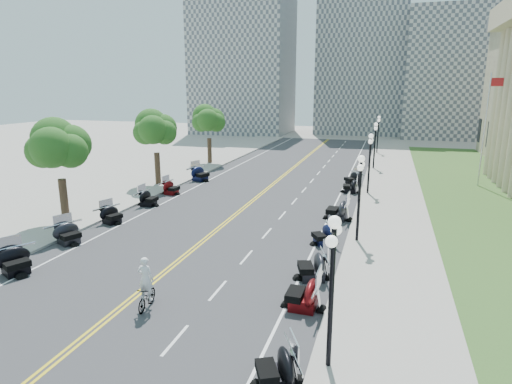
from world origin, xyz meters
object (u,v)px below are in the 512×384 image
(flagpole, at_px, (484,131))
(motorcycle_n_3, at_px, (277,367))
(cyclist_rider, at_px, (145,264))
(bicycle, at_px, (147,297))

(flagpole, xyz_separation_m, motorcycle_n_3, (-10.78, -31.23, -4.36))
(motorcycle_n_3, bearing_deg, cyclist_rider, -142.62)
(bicycle, bearing_deg, motorcycle_n_3, -32.90)
(flagpole, relative_size, cyclist_rider, 5.40)
(flagpole, distance_m, motorcycle_n_3, 33.32)
(bicycle, height_order, cyclist_rider, cyclist_rider)
(motorcycle_n_3, relative_size, bicycle, 1.13)
(motorcycle_n_3, bearing_deg, flagpole, 134.05)
(bicycle, bearing_deg, flagpole, 51.81)
(cyclist_rider, bearing_deg, motorcycle_n_3, 154.29)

